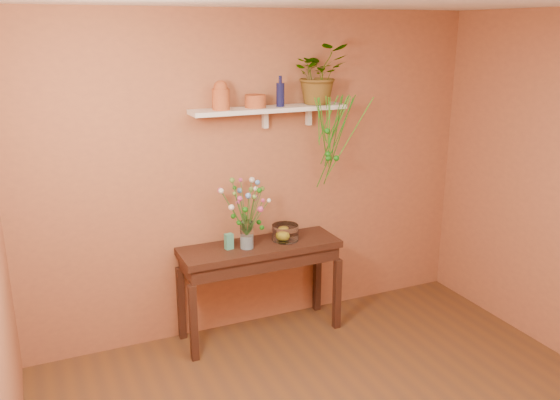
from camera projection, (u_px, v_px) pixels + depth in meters
room at (395, 256)px, 3.16m from camera, size 4.04×4.04×2.70m
sideboard at (260, 258)px, 4.86m from camera, size 1.35×0.43×0.82m
wall_shelf at (270, 110)px, 4.67m from camera, size 1.30×0.24×0.19m
terracotta_jug at (221, 96)px, 4.45m from camera, size 0.17×0.17×0.23m
terracotta_pot at (255, 101)px, 4.60m from camera, size 0.18×0.18×0.10m
blue_bottle at (280, 94)px, 4.64m from camera, size 0.09×0.09×0.25m
spider_plant at (319, 74)px, 4.78m from camera, size 0.48×0.43×0.49m
plant_fronds at (331, 140)px, 4.80m from camera, size 0.45×0.36×0.78m
glass_vase at (247, 237)px, 4.72m from camera, size 0.11×0.11×0.23m
bouquet at (246, 201)px, 4.64m from camera, size 0.37×0.49×0.47m
glass_bowl at (285, 233)px, 4.90m from camera, size 0.22×0.22×0.13m
lemon at (283, 235)px, 4.90m from camera, size 0.09×0.09×0.09m
carton at (229, 241)px, 4.71m from camera, size 0.07×0.06×0.13m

